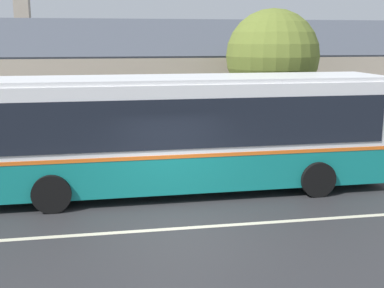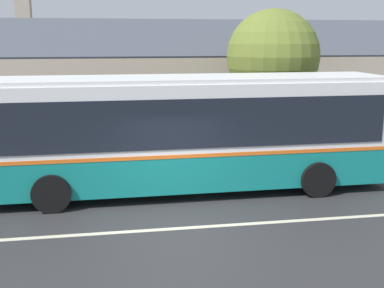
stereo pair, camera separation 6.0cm
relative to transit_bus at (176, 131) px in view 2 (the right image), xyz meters
name	(u,v)px [view 2 (the right image)]	position (x,y,z in m)	size (l,w,h in m)	color
ground_plane	(179,228)	(-0.34, -2.90, -1.77)	(300.00, 300.00, 0.00)	#2D2D30
sidewalk_far	(155,162)	(-0.34, 3.10, -1.70)	(60.00, 3.00, 0.15)	gray
lane_divider_stripe	(179,228)	(-0.34, -2.90, -1.77)	(60.00, 0.16, 0.01)	beige
community_building	(160,88)	(0.67, 10.96, 0.14)	(24.34, 9.83, 6.33)	tan
transit_bus	(176,131)	(0.00, 0.00, 0.00)	(12.42, 2.83, 3.31)	#147F7A
street_tree_primary	(273,61)	(4.16, 3.88, 1.78)	(3.44, 3.44, 5.44)	#4C3828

